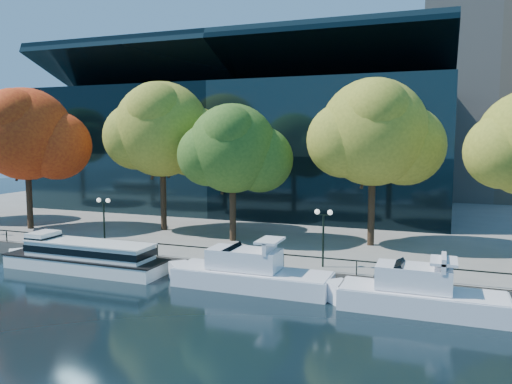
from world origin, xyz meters
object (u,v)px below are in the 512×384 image
at_px(cruiser_far, 414,293).
at_px(lamp_2, 323,225).
at_px(tree_3, 234,150).
at_px(lamp_1, 104,211).
at_px(tree_4, 375,134).
at_px(tree_2, 163,131).
at_px(cruiser_near, 245,272).
at_px(tree_1, 27,136).
at_px(tour_boat, 81,255).

bearing_deg(cruiser_far, lamp_2, 146.66).
xyz_separation_m(cruiser_far, tree_3, (-15.46, 10.08, 7.76)).
bearing_deg(lamp_1, tree_4, 21.87).
height_order(tree_3, lamp_2, tree_3).
bearing_deg(cruiser_far, lamp_1, 170.47).
bearing_deg(tree_4, tree_2, -179.88).
bearing_deg(lamp_1, cruiser_near, -13.65).
relative_size(lamp_1, lamp_2, 1.00).
bearing_deg(tree_1, cruiser_near, -16.50).
distance_m(tree_3, tree_4, 11.84).
xyz_separation_m(tour_boat, tree_2, (0.26, 11.80, 9.36)).
distance_m(tour_boat, tree_3, 14.92).
height_order(tour_boat, cruiser_near, cruiser_near).
bearing_deg(tour_boat, tree_1, 147.82).
relative_size(cruiser_far, lamp_2, 2.58).
bearing_deg(tree_2, cruiser_far, -27.50).
height_order(tree_1, tree_3, tree_1).
distance_m(cruiser_near, tree_2, 19.76).
xyz_separation_m(cruiser_far, tree_1, (-36.42, 8.38, 8.99)).
xyz_separation_m(tree_1, lamp_2, (30.17, -4.27, -6.08)).
xyz_separation_m(tour_boat, lamp_2, (17.69, 3.59, 2.84)).
relative_size(cruiser_near, cruiser_far, 1.13).
bearing_deg(cruiser_near, tree_3, 116.89).
distance_m(lamp_1, lamp_2, 18.24).
height_order(tour_boat, tree_4, tree_4).
bearing_deg(tree_2, lamp_2, -25.24).
relative_size(tree_2, lamp_1, 3.53).
height_order(cruiser_far, tree_2, tree_2).
height_order(tour_boat, tree_3, tree_3).
distance_m(cruiser_near, tree_1, 28.26).
height_order(tree_4, lamp_1, tree_4).
xyz_separation_m(tree_3, lamp_2, (9.21, -5.97, -4.86)).
height_order(lamp_1, lamp_2, same).
xyz_separation_m(cruiser_near, tree_4, (6.82, 11.60, 9.13)).
relative_size(tour_boat, lamp_2, 3.51).
height_order(tree_1, lamp_2, tree_1).
distance_m(cruiser_near, cruiser_far, 10.76).
xyz_separation_m(tour_boat, lamp_1, (-0.55, 3.59, 2.84)).
xyz_separation_m(cruiser_far, lamp_1, (-24.49, 4.11, 2.90)).
bearing_deg(tree_3, tree_4, 11.22).
xyz_separation_m(tree_4, lamp_2, (-2.33, -8.26, -6.20)).
distance_m(tree_4, lamp_1, 23.02).
height_order(tour_boat, tree_1, tree_1).
bearing_deg(lamp_1, tour_boat, -81.28).
height_order(cruiser_far, tree_3, tree_3).
bearing_deg(tree_4, lamp_1, -158.13).
bearing_deg(tree_4, tree_1, -173.00).
relative_size(cruiser_far, lamp_1, 2.58).
distance_m(cruiser_far, lamp_2, 8.03).
bearing_deg(lamp_2, tree_4, 74.23).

